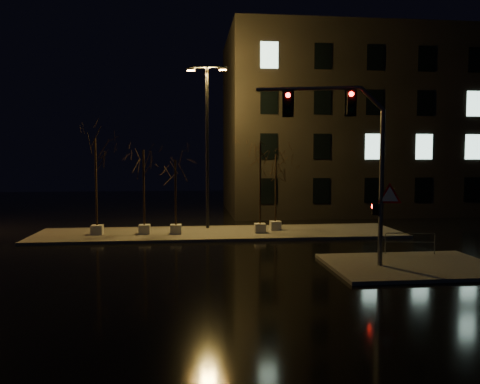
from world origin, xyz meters
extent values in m
plane|color=black|center=(0.00, 0.00, 0.00)|extent=(90.00, 90.00, 0.00)
cube|color=#4E4A46|center=(0.00, 6.00, 0.07)|extent=(22.00, 5.00, 0.15)
cube|color=#4E4A46|center=(7.50, -3.50, 0.07)|extent=(7.00, 5.00, 0.15)
cube|color=black|center=(14.00, 18.00, 7.50)|extent=(25.00, 12.00, 15.00)
cube|color=#B1ADA5|center=(-7.25, 5.84, 0.43)|extent=(0.65, 0.65, 0.55)
cylinder|color=black|center=(-7.25, 5.84, 3.23)|extent=(0.11, 0.11, 5.07)
cube|color=#B1ADA5|center=(-4.51, 5.77, 0.43)|extent=(0.65, 0.65, 0.55)
cylinder|color=black|center=(-4.51, 5.77, 2.91)|extent=(0.11, 0.11, 4.41)
cube|color=#B1ADA5|center=(-2.66, 5.60, 0.43)|extent=(0.65, 0.65, 0.55)
cylinder|color=black|center=(-2.66, 5.60, 2.62)|extent=(0.11, 0.11, 3.84)
cube|color=#B1ADA5|center=(2.37, 5.50, 0.43)|extent=(0.65, 0.65, 0.55)
cylinder|color=black|center=(2.37, 5.50, 3.14)|extent=(0.11, 0.11, 4.88)
cube|color=#B1ADA5|center=(3.49, 6.45, 0.43)|extent=(0.65, 0.65, 0.55)
cylinder|color=black|center=(3.49, 6.45, 2.80)|extent=(0.11, 0.11, 4.20)
cylinder|color=#595C60|center=(6.07, -3.57, 3.38)|extent=(0.19, 0.19, 6.45)
cylinder|color=#595C60|center=(3.10, -2.84, 7.51)|extent=(4.21, 1.17, 0.15)
cube|color=black|center=(4.81, -3.26, 6.91)|extent=(0.37, 0.31, 0.97)
cube|color=black|center=(2.31, -2.65, 6.91)|extent=(0.37, 0.31, 0.97)
cube|color=black|center=(5.84, -3.51, 2.52)|extent=(0.28, 0.24, 0.48)
cone|color=red|center=(6.37, -3.70, 3.05)|extent=(1.09, 0.30, 1.12)
sphere|color=#FF0C07|center=(6.07, -3.57, 7.24)|extent=(0.19, 0.19, 0.19)
cylinder|color=black|center=(-0.70, 7.68, 5.24)|extent=(0.20, 0.20, 10.17)
cylinder|color=black|center=(-0.70, 7.68, 10.32)|extent=(2.21, 0.54, 0.10)
cube|color=orange|center=(-1.70, 7.89, 10.17)|extent=(0.56, 0.38, 0.20)
cube|color=orange|center=(0.30, 7.48, 10.17)|extent=(0.56, 0.38, 0.20)
cylinder|color=#595C60|center=(7.28, -1.32, 0.61)|extent=(0.05, 0.05, 0.93)
cylinder|color=#595C60|center=(9.51, -1.68, 0.61)|extent=(0.05, 0.05, 0.93)
cylinder|color=#595C60|center=(8.40, -1.50, 1.13)|extent=(2.24, 0.40, 0.04)
cylinder|color=#595C60|center=(8.40, -1.50, 0.72)|extent=(2.24, 0.40, 0.04)
camera|label=1|loc=(-1.81, -22.11, 4.61)|focal=35.00mm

